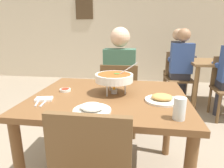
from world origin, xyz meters
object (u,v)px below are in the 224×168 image
(dining_table_far, at_px, (219,70))
(chair_bg_right, at_px, (178,74))
(chair_diner_main, at_px, (119,96))
(appetizer_plate, at_px, (162,99))
(diner_main, at_px, (120,76))
(drink_glass, at_px, (179,110))
(dining_table_main, at_px, (109,108))
(patron_bg_left, at_px, (178,58))
(rice_plate, at_px, (92,109))
(patron_bg_right, at_px, (181,62))
(sauce_dish, at_px, (65,90))
(chair_bg_left, at_px, (180,70))
(curry_bowl, at_px, (114,78))

(dining_table_far, height_order, chair_bg_right, chair_bg_right)
(chair_diner_main, xyz_separation_m, chair_bg_right, (0.92, 1.35, 0.00))
(appetizer_plate, height_order, chair_bg_right, chair_bg_right)
(diner_main, xyz_separation_m, drink_glass, (0.46, -1.19, 0.09))
(dining_table_main, distance_m, patron_bg_left, 2.78)
(rice_plate, distance_m, patron_bg_right, 2.55)
(sauce_dish, height_order, chair_bg_left, chair_bg_left)
(curry_bowl, xyz_separation_m, drink_glass, (0.43, -0.42, -0.07))
(dining_table_main, distance_m, rice_plate, 0.37)
(curry_bowl, xyz_separation_m, rice_plate, (-0.09, -0.39, -0.11))
(dining_table_main, bearing_deg, rice_plate, -99.33)
(rice_plate, bearing_deg, chair_bg_right, 68.41)
(appetizer_plate, height_order, dining_table_far, appetizer_plate)
(diner_main, height_order, rice_plate, diner_main)
(curry_bowl, xyz_separation_m, sauce_dish, (-0.41, -0.00, -0.12))
(drink_glass, height_order, patron_bg_right, patron_bg_right)
(chair_bg_left, bearing_deg, dining_table_far, -47.21)
(diner_main, distance_m, patron_bg_right, 1.52)
(appetizer_plate, height_order, drink_glass, drink_glass)
(curry_bowl, relative_size, rice_plate, 1.39)
(curry_bowl, xyz_separation_m, chair_bg_right, (0.89, 2.08, -0.40))
(curry_bowl, bearing_deg, sauce_dish, -179.95)
(dining_table_far, xyz_separation_m, chair_bg_right, (-0.64, 0.12, -0.13))
(drink_glass, height_order, chair_bg_right, drink_glass)
(chair_bg_right, distance_m, patron_bg_right, 0.26)
(sauce_dish, bearing_deg, appetizer_plate, -9.64)
(chair_bg_left, bearing_deg, chair_bg_right, -103.30)
(curry_bowl, relative_size, patron_bg_left, 0.25)
(chair_diner_main, distance_m, drink_glass, 1.28)
(patron_bg_left, relative_size, patron_bg_right, 1.00)
(sauce_dish, bearing_deg, patron_bg_right, 56.50)
(dining_table_far, height_order, patron_bg_right, patron_bg_right)
(drink_glass, bearing_deg, dining_table_main, 141.29)
(chair_bg_right, height_order, patron_bg_right, patron_bg_right)
(rice_plate, xyz_separation_m, chair_bg_left, (1.08, 2.92, -0.29))
(chair_bg_right, bearing_deg, chair_diner_main, -124.36)
(chair_diner_main, xyz_separation_m, dining_table_far, (1.56, 1.23, 0.13))
(sauce_dish, relative_size, drink_glass, 0.69)
(chair_diner_main, xyz_separation_m, patron_bg_right, (0.92, 1.24, 0.24))
(diner_main, distance_m, drink_glass, 1.28)
(curry_bowl, distance_m, sauce_dish, 0.43)
(diner_main, height_order, appetizer_plate, diner_main)
(dining_table_main, xyz_separation_m, drink_glass, (0.46, -0.37, 0.17))
(patron_bg_left, distance_m, patron_bg_right, 0.58)
(appetizer_plate, relative_size, patron_bg_left, 0.18)
(chair_diner_main, height_order, diner_main, diner_main)
(chair_bg_left, relative_size, patron_bg_right, 0.69)
(drink_glass, distance_m, dining_table_far, 2.63)
(chair_diner_main, distance_m, chair_bg_right, 1.63)
(chair_diner_main, height_order, curry_bowl, curry_bowl)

